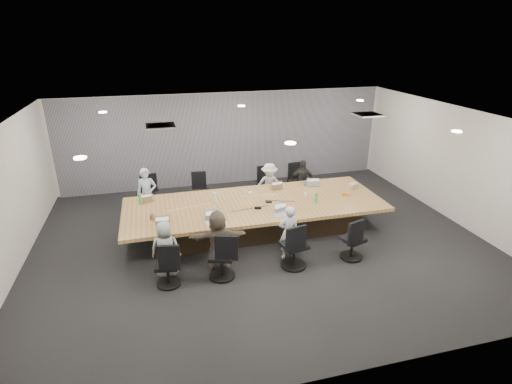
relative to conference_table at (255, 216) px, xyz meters
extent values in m
cube|color=black|center=(0.00, -0.50, -0.40)|extent=(10.00, 8.00, 0.00)
cube|color=white|center=(0.00, -0.50, 2.40)|extent=(10.00, 8.00, 0.00)
cube|color=beige|center=(0.00, 3.50, 1.00)|extent=(10.00, 0.00, 2.80)
cube|color=beige|center=(0.00, -4.50, 1.00)|extent=(10.00, 0.00, 2.80)
cube|color=beige|center=(-5.00, -0.50, 1.00)|extent=(0.00, 8.00, 2.80)
cube|color=beige|center=(5.00, -0.50, 1.00)|extent=(0.00, 8.00, 2.80)
cube|color=gray|center=(0.00, 3.42, 1.00)|extent=(9.80, 0.04, 2.80)
cube|color=black|center=(0.00, 0.00, -0.07)|extent=(4.80, 1.40, 0.66)
cube|color=#A87D47|center=(0.00, 0.00, 0.30)|extent=(6.00, 2.20, 0.08)
imported|color=#9FADC9|center=(-2.44, 1.35, 0.27)|extent=(0.52, 0.37, 1.35)
cube|color=#8C6647|center=(-2.44, 0.80, 0.35)|extent=(0.34, 0.26, 0.02)
imported|color=#BBBBBB|center=(0.75, 1.35, 0.21)|extent=(0.86, 0.61, 1.21)
cube|color=#8C6647|center=(0.75, 0.80, 0.35)|extent=(0.31, 0.23, 0.02)
imported|color=#242424|center=(1.68, 1.35, 0.22)|extent=(0.77, 0.43, 1.24)
cube|color=#B2B2B7|center=(1.68, 0.80, 0.35)|extent=(0.37, 0.29, 0.02)
imported|color=gray|center=(-2.13, -1.35, 0.17)|extent=(0.61, 0.44, 1.15)
cube|color=#8C6647|center=(-2.13, -0.80, 0.35)|extent=(0.31, 0.22, 0.02)
imported|color=brown|center=(-1.11, -1.35, 0.23)|extent=(1.19, 0.48, 1.25)
cube|color=#B2B2B7|center=(-1.11, -0.80, 0.35)|extent=(0.33, 0.24, 0.02)
imported|color=silver|center=(0.37, -1.35, 0.19)|extent=(0.44, 0.29, 1.19)
cube|color=#B2B2B7|center=(0.37, -0.80, 0.35)|extent=(0.34, 0.27, 0.02)
cylinder|color=#3F9C4D|center=(-2.58, 0.60, 0.47)|extent=(0.09, 0.09, 0.26)
cylinder|color=#3F9C4D|center=(1.39, -0.34, 0.46)|extent=(0.08, 0.08, 0.25)
cylinder|color=silver|center=(-0.89, 0.28, 0.46)|extent=(0.09, 0.09, 0.24)
cylinder|color=white|center=(-0.01, 0.45, 0.39)|extent=(0.10, 0.10, 0.10)
cylinder|color=white|center=(1.28, 0.06, 0.38)|extent=(0.08, 0.08, 0.09)
cylinder|color=brown|center=(-2.34, -0.30, 0.40)|extent=(0.10, 0.10, 0.12)
cube|color=black|center=(-1.01, -0.60, 0.35)|extent=(0.16, 0.13, 0.03)
cube|color=black|center=(0.32, -0.06, 0.35)|extent=(0.16, 0.12, 0.03)
cube|color=black|center=(-0.02, -0.36, 0.37)|extent=(0.16, 0.08, 0.06)
cube|color=tan|center=(2.65, 0.27, 0.40)|extent=(0.27, 0.24, 0.13)
cube|color=#CB591E|center=(2.29, -0.11, 0.36)|extent=(0.22, 0.22, 0.04)
camera|label=1|loc=(-2.15, -8.27, 4.06)|focal=28.00mm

